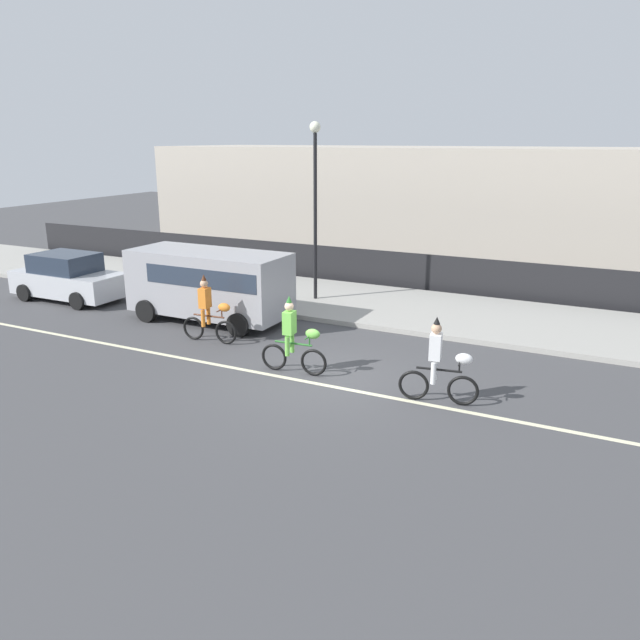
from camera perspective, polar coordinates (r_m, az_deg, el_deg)
name	(u,v)px	position (r m, az deg, el deg)	size (l,w,h in m)	color
ground_plane	(317,375)	(15.08, -0.29, -5.04)	(80.00, 80.00, 0.00)	#424244
road_centre_line	(307,382)	(14.67, -1.18, -5.66)	(36.00, 0.14, 0.01)	beige
sidewalk_curb	(405,309)	(20.78, 7.81, 1.05)	(60.00, 5.00, 0.15)	#9E9B93
fence_line	(432,274)	(23.33, 10.19, 4.20)	(40.00, 0.08, 1.40)	black
building_backdrop	(432,200)	(31.97, 10.24, 10.75)	(28.00, 8.00, 5.08)	#B2A899
parade_cyclist_orange	(209,313)	(17.51, -10.11, 0.64)	(1.72, 0.50, 1.92)	black
parade_cyclist_lime	(294,340)	(14.95, -2.40, -1.83)	(1.72, 0.50, 1.92)	black
parade_cyclist_zebra	(440,366)	(13.51, 10.91, -4.13)	(1.71, 0.53, 1.92)	black
parked_van_grey	(211,281)	(19.45, -9.92, 3.56)	(5.00, 2.22, 2.18)	#99999E
parked_car_silver	(68,278)	(23.59, -22.03, 3.59)	(4.10, 1.92, 1.64)	#B7BABF
street_lamp_post	(315,186)	(21.00, -0.44, 12.20)	(0.36, 0.36, 5.86)	black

